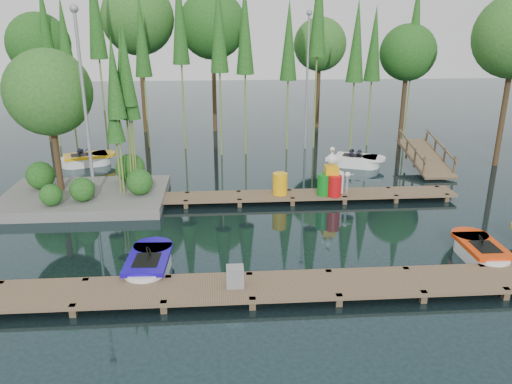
{
  "coord_description": "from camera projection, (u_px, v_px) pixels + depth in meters",
  "views": [
    {
      "loc": [
        -0.69,
        -15.76,
        6.7
      ],
      "look_at": [
        0.5,
        0.5,
        1.1
      ],
      "focal_mm": 35.0,
      "sensor_mm": 36.0,
      "label": 1
    }
  ],
  "objects": [
    {
      "name": "boat_blue",
      "position": [
        149.0,
        265.0,
        13.92
      ],
      "size": [
        1.23,
        2.53,
        0.84
      ],
      "rotation": [
        0.0,
        0.0,
        -0.05
      ],
      "color": "white",
      "rests_on": "ground"
    },
    {
      "name": "ground_plane",
      "position": [
        243.0,
        227.0,
        17.09
      ],
      "size": [
        90.0,
        90.0,
        0.0
      ],
      "primitive_type": "plane",
      "color": "#1B2F33"
    },
    {
      "name": "seagull_post",
      "position": [
        347.0,
        179.0,
        19.45
      ],
      "size": [
        0.53,
        0.29,
        0.85
      ],
      "color": "gray",
      "rests_on": "far_dock"
    },
    {
      "name": "drum_cluster",
      "position": [
        332.0,
        181.0,
        19.28
      ],
      "size": [
        1.09,
        1.0,
        1.88
      ],
      "color": "#0D7719",
      "rests_on": "far_dock"
    },
    {
      "name": "boat_red",
      "position": [
        480.0,
        252.0,
        14.75
      ],
      "size": [
        1.11,
        2.4,
        0.8
      ],
      "rotation": [
        0.0,
        0.0,
        -0.01
      ],
      "color": "white",
      "rests_on": "ground"
    },
    {
      "name": "lamp_island",
      "position": [
        83.0,
        94.0,
        17.68
      ],
      "size": [
        0.3,
        0.3,
        7.25
      ],
      "color": "gray",
      "rests_on": "ground"
    },
    {
      "name": "near_dock",
      "position": [
        251.0,
        288.0,
        12.77
      ],
      "size": [
        18.0,
        1.5,
        0.5
      ],
      "color": "brown",
      "rests_on": "ground"
    },
    {
      "name": "boat_yellow_far",
      "position": [
        87.0,
        160.0,
        24.39
      ],
      "size": [
        2.83,
        1.95,
        1.3
      ],
      "rotation": [
        0.0,
        0.0,
        -0.02
      ],
      "color": "white",
      "rests_on": "ground"
    },
    {
      "name": "far_dock",
      "position": [
        265.0,
        196.0,
        19.44
      ],
      "size": [
        15.0,
        1.2,
        0.5
      ],
      "color": "brown",
      "rests_on": "ground"
    },
    {
      "name": "utility_cabinet",
      "position": [
        235.0,
        276.0,
        12.63
      ],
      "size": [
        0.44,
        0.37,
        0.54
      ],
      "primitive_type": "cube",
      "color": "gray",
      "rests_on": "near_dock"
    },
    {
      "name": "tree_screen",
      "position": [
        191.0,
        33.0,
        24.96
      ],
      "size": [
        34.42,
        18.53,
        10.31
      ],
      "color": "#402D1B",
      "rests_on": "ground"
    },
    {
      "name": "yellow_barrel",
      "position": [
        280.0,
        184.0,
        19.32
      ],
      "size": [
        0.57,
        0.57,
        0.85
      ],
      "primitive_type": "cylinder",
      "color": "#FFAE0D",
      "rests_on": "far_dock"
    },
    {
      "name": "lamp_rear",
      "position": [
        307.0,
        70.0,
        26.36
      ],
      "size": [
        0.3,
        0.3,
        7.25
      ],
      "color": "gray",
      "rests_on": "ground"
    },
    {
      "name": "ramp",
      "position": [
        425.0,
        157.0,
        23.65
      ],
      "size": [
        1.5,
        3.94,
        1.49
      ],
      "color": "brown",
      "rests_on": "ground"
    },
    {
      "name": "boat_white_far",
      "position": [
        357.0,
        161.0,
        24.21
      ],
      "size": [
        2.75,
        1.98,
        1.18
      ],
      "rotation": [
        0.0,
        0.0,
        0.32
      ],
      "color": "white",
      "rests_on": "ground"
    },
    {
      "name": "island",
      "position": [
        70.0,
        120.0,
        18.72
      ],
      "size": [
        6.2,
        4.2,
        6.75
      ],
      "color": "slate",
      "rests_on": "ground"
    }
  ]
}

